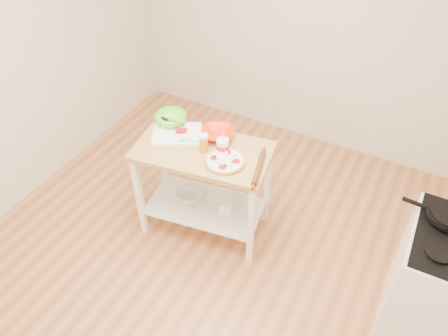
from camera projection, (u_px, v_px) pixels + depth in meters
room_shell at (192, 152)px, 2.73m from camera, size 4.04×4.54×2.74m
prep_island at (204, 173)px, 3.62m from camera, size 1.16×0.75×0.90m
gas_stove at (441, 284)px, 3.02m from camera, size 0.63×0.73×1.11m
pizza at (225, 161)px, 3.33m from camera, size 0.31×0.31×0.05m
cutting_board at (177, 133)px, 3.60m from camera, size 0.50×0.46×0.04m
spatula at (188, 141)px, 3.51m from camera, size 0.15×0.07×0.01m
knife at (167, 120)px, 3.73m from camera, size 0.27×0.03×0.01m
orange_bowl at (218, 134)px, 3.55m from camera, size 0.35×0.35×0.06m
green_bowl at (171, 119)px, 3.69m from camera, size 0.30×0.30×0.08m
beer_pint at (204, 143)px, 3.40m from camera, size 0.07×0.07×0.15m
yogurt_tub at (223, 146)px, 3.39m from camera, size 0.10×0.10×0.22m
rolling_pin at (259, 168)px, 3.26m from camera, size 0.13×0.37×0.04m
shelf_glass_bowl at (190, 195)px, 3.92m from camera, size 0.30×0.30×0.07m
shelf_bin at (227, 206)px, 3.80m from camera, size 0.12×0.12×0.11m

